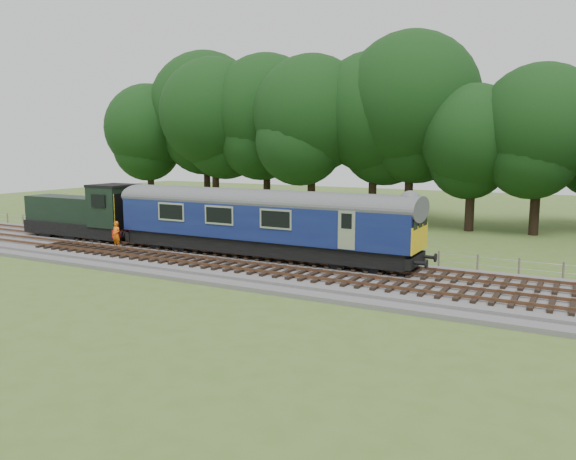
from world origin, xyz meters
The scene contains 9 objects.
ground centered at (0.00, 0.00, 0.00)m, with size 120.00×120.00×0.00m, color #476625.
ballast centered at (0.00, 0.00, 0.17)m, with size 70.00×7.00×0.35m, color #4C4C4F.
track_north centered at (0.00, 1.40, 0.42)m, with size 67.20×2.40×0.21m.
track_south centered at (0.00, -1.60, 0.42)m, with size 67.20×2.40×0.21m.
fence centered at (0.00, 4.50, 0.00)m, with size 64.00×0.12×1.00m, color #6B6054, non-canonical shape.
tree_line centered at (0.00, 22.00, 0.00)m, with size 70.00×8.00×18.00m, color black, non-canonical shape.
dmu_railcar centered at (-3.25, 1.40, 2.61)m, with size 18.05×2.86×3.88m.
shunter_loco centered at (-17.17, 1.40, 1.97)m, with size 8.91×2.60×3.38m.
worker centered at (-12.42, -0.50, 1.18)m, with size 0.60×0.40×1.65m, color orange.
Camera 1 is at (13.00, -25.16, 6.48)m, focal length 35.00 mm.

